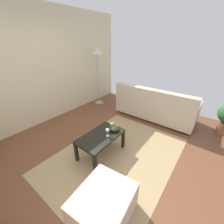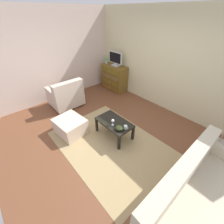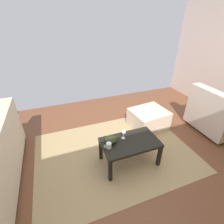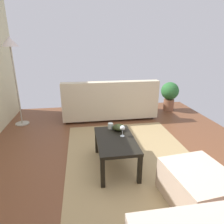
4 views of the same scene
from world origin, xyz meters
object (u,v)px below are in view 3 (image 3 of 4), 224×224
at_px(bowl_decorative, 111,140).
at_px(ottoman, 148,119).
at_px(coffee_table, 130,144).
at_px(wine_glass, 124,132).
at_px(mug, 109,146).
at_px(armchair, 216,114).

bearing_deg(bowl_decorative, ottoman, -148.92).
distance_m(coffee_table, wine_glass, 0.21).
xyz_separation_m(wine_glass, ottoman, (-0.86, -0.63, -0.34)).
distance_m(coffee_table, mug, 0.36).
height_order(wine_glass, bowl_decorative, wine_glass).
distance_m(coffee_table, armchair, 2.01).
distance_m(wine_glass, ottoman, 1.12).
distance_m(coffee_table, ottoman, 1.10).
xyz_separation_m(coffee_table, ottoman, (-0.79, -0.74, -0.17)).
distance_m(wine_glass, mug, 0.32).
bearing_deg(ottoman, mug, 33.47).
bearing_deg(wine_glass, bowl_decorative, 2.99).
distance_m(bowl_decorative, ottoman, 1.27).
bearing_deg(ottoman, armchair, 155.92).
xyz_separation_m(wine_glass, mug, (0.28, 0.12, -0.07)).
bearing_deg(wine_glass, coffee_table, 121.75).
xyz_separation_m(coffee_table, armchair, (-2.00, -0.20, -0.00)).
bearing_deg(mug, wine_glass, -156.52).
bearing_deg(armchair, bowl_decorative, 2.63).
bearing_deg(mug, bowl_decorative, -123.98).
height_order(mug, bowl_decorative, same).
relative_size(coffee_table, ottoman, 1.23).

